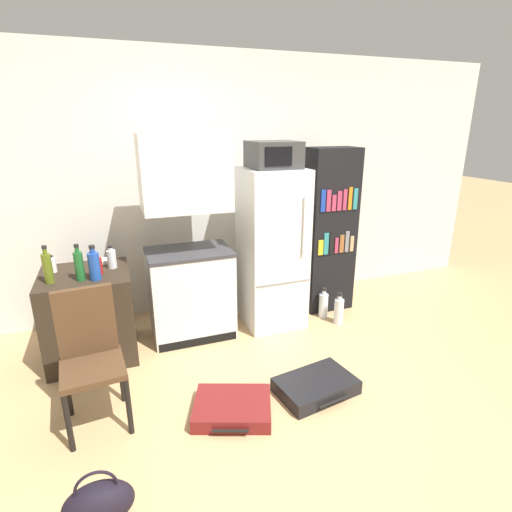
{
  "coord_description": "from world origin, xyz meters",
  "views": [
    {
      "loc": [
        -1.1,
        -2.19,
        1.99
      ],
      "look_at": [
        0.03,
        0.85,
        0.9
      ],
      "focal_mm": 28.0,
      "sensor_mm": 36.0,
      "label": 1
    }
  ],
  "objects": [
    {
      "name": "ground_plane",
      "position": [
        0.0,
        0.0,
        0.0
      ],
      "size": [
        24.0,
        24.0,
        0.0
      ],
      "primitive_type": "plane",
      "color": "tan"
    },
    {
      "name": "wall_back",
      "position": [
        0.2,
        2.0,
        1.34
      ],
      "size": [
        6.4,
        0.1,
        2.68
      ],
      "color": "silver",
      "rests_on": "ground_plane"
    },
    {
      "name": "side_table",
      "position": [
        -1.37,
        1.26,
        0.39
      ],
      "size": [
        0.72,
        0.68,
        0.78
      ],
      "color": "#2D2319",
      "rests_on": "ground_plane"
    },
    {
      "name": "kitchen_hutch",
      "position": [
        -0.46,
        1.34,
        0.89
      ],
      "size": [
        0.78,
        0.54,
        1.91
      ],
      "color": "silver",
      "rests_on": "ground_plane"
    },
    {
      "name": "refrigerator",
      "position": [
        0.37,
        1.31,
        0.79
      ],
      "size": [
        0.58,
        0.6,
        1.58
      ],
      "color": "silver",
      "rests_on": "ground_plane"
    },
    {
      "name": "microwave",
      "position": [
        0.37,
        1.31,
        1.7
      ],
      "size": [
        0.44,
        0.44,
        0.24
      ],
      "color": "#333333",
      "rests_on": "refrigerator"
    },
    {
      "name": "bookshelf",
      "position": [
        1.08,
        1.43,
        0.88
      ],
      "size": [
        0.52,
        0.34,
        1.75
      ],
      "color": "black",
      "rests_on": "ground_plane"
    },
    {
      "name": "bottle_milk_white",
      "position": [
        -1.62,
        1.38,
        0.84
      ],
      "size": [
        0.07,
        0.07,
        0.15
      ],
      "color": "white",
      "rests_on": "side_table"
    },
    {
      "name": "bottle_ketchup_red",
      "position": [
        -1.25,
        1.2,
        0.86
      ],
      "size": [
        0.07,
        0.07,
        0.18
      ],
      "color": "#AD1914",
      "rests_on": "side_table"
    },
    {
      "name": "bottle_olive_oil",
      "position": [
        -1.61,
        1.12,
        0.91
      ],
      "size": [
        0.07,
        0.07,
        0.31
      ],
      "color": "#566619",
      "rests_on": "side_table"
    },
    {
      "name": "bottle_blue_soda",
      "position": [
        -1.27,
        1.07,
        0.9
      ],
      "size": [
        0.09,
        0.09,
        0.29
      ],
      "color": "#1E47A3",
      "rests_on": "side_table"
    },
    {
      "name": "bottle_green_tall",
      "position": [
        -1.39,
        1.1,
        0.91
      ],
      "size": [
        0.07,
        0.07,
        0.3
      ],
      "color": "#1E6028",
      "rests_on": "side_table"
    },
    {
      "name": "bottle_clear_short",
      "position": [
        -1.14,
        1.31,
        0.87
      ],
      "size": [
        0.08,
        0.08,
        0.2
      ],
      "color": "silver",
      "rests_on": "side_table"
    },
    {
      "name": "bowl",
      "position": [
        -1.22,
        1.48,
        0.8
      ],
      "size": [
        0.13,
        0.13,
        0.03
      ],
      "color": "silver",
      "rests_on": "side_table"
    },
    {
      "name": "chair",
      "position": [
        -1.33,
        0.4,
        0.55
      ],
      "size": [
        0.43,
        0.44,
        0.95
      ],
      "rotation": [
        0.0,
        0.0,
        0.08
      ],
      "color": "black",
      "rests_on": "ground_plane"
    },
    {
      "name": "suitcase_large_flat",
      "position": [
        -0.44,
        0.08,
        0.05
      ],
      "size": [
        0.65,
        0.58,
        0.1
      ],
      "rotation": [
        0.0,
        0.0,
        -0.36
      ],
      "color": "maroon",
      "rests_on": "ground_plane"
    },
    {
      "name": "suitcase_small_flat",
      "position": [
        0.24,
        0.09,
        0.06
      ],
      "size": [
        0.64,
        0.48,
        0.11
      ],
      "rotation": [
        0.0,
        0.0,
        0.16
      ],
      "color": "black",
      "rests_on": "ground_plane"
    },
    {
      "name": "handbag",
      "position": [
        -1.32,
        -0.46,
        0.12
      ],
      "size": [
        0.36,
        0.2,
        0.33
      ],
      "color": "black",
      "rests_on": "ground_plane"
    },
    {
      "name": "water_bottle_front",
      "position": [
        1.0,
        1.01,
        0.14
      ],
      "size": [
        0.1,
        0.1,
        0.34
      ],
      "color": "silver",
      "rests_on": "ground_plane"
    },
    {
      "name": "water_bottle_middle",
      "position": [
        0.92,
        1.19,
        0.14
      ],
      "size": [
        0.1,
        0.1,
        0.33
      ],
      "color": "silver",
      "rests_on": "ground_plane"
    }
  ]
}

